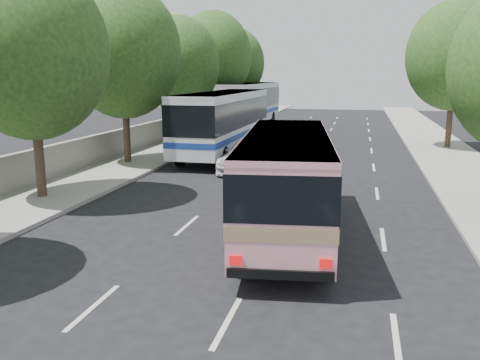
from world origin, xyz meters
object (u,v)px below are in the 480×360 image
(tour_coach_front, at_px, (224,117))
(tour_coach_rear, at_px, (248,101))
(white_pickup, at_px, (249,155))
(pink_taxi, at_px, (300,171))
(pink_bus, at_px, (286,173))

(tour_coach_front, distance_m, tour_coach_rear, 15.21)
(white_pickup, bearing_deg, pink_taxi, -45.92)
(pink_bus, relative_size, white_pickup, 1.87)
(pink_bus, bearing_deg, white_pickup, 101.52)
(pink_bus, distance_m, white_pickup, 10.57)
(pink_bus, distance_m, tour_coach_rear, 30.58)
(pink_bus, bearing_deg, tour_coach_front, 105.00)
(white_pickup, bearing_deg, tour_coach_front, 122.67)
(pink_taxi, xyz_separation_m, tour_coach_front, (-5.50, 8.08, 1.49))
(white_pickup, distance_m, tour_coach_front, 5.39)
(white_pickup, bearing_deg, tour_coach_rear, 106.18)
(tour_coach_front, bearing_deg, white_pickup, -60.11)
(tour_coach_rear, bearing_deg, white_pickup, -75.24)
(white_pickup, distance_m, tour_coach_rear, 20.17)
(tour_coach_front, bearing_deg, pink_taxi, -54.72)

